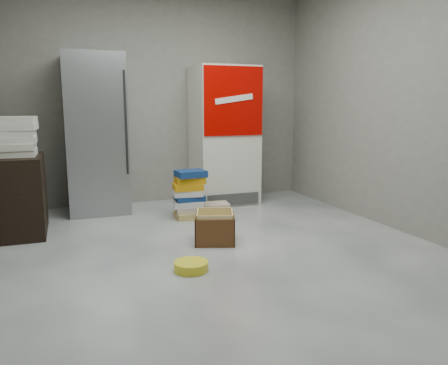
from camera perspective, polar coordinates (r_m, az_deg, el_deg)
ground at (r=3.82m, az=0.31°, el=-9.79°), size 5.00×5.00×0.00m
room_shell at (r=3.63m, az=0.34°, el=17.97°), size 4.04×5.04×2.82m
steel_fridge at (r=5.52m, az=-16.42°, el=6.02°), size 0.70×0.72×1.90m
coke_cooler at (r=5.86m, az=-0.00°, el=6.18°), size 0.80×0.73×1.80m
wood_shelf at (r=4.88m, az=-25.29°, el=-1.53°), size 0.50×0.80×0.80m
supply_box_stack at (r=4.80m, az=-25.75°, el=5.44°), size 0.43×0.43×0.39m
phonebook_stack_main at (r=5.08m, az=-4.57°, el=-1.54°), size 0.39×0.31×0.56m
phonebook_stack_side at (r=5.24m, az=-1.14°, el=-3.50°), size 0.37×0.32×0.14m
cardboard_box at (r=4.21m, az=-1.20°, el=-6.15°), size 0.47×0.47×0.30m
bucket_lid at (r=3.54m, az=-4.32°, el=-10.84°), size 0.34×0.34×0.07m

